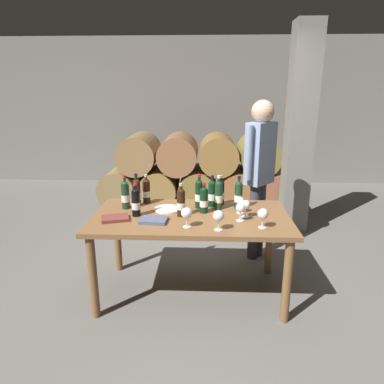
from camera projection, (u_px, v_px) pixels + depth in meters
The scene contains 26 objects.
ground_plane at pixel (191, 292), 3.17m from camera, with size 14.00×14.00×0.00m, color #66635E.
cellar_back_wall at pixel (200, 112), 6.80m from camera, with size 10.00×0.24×2.80m, color slate.
barrel_stack at pixel (198, 172), 5.51m from camera, with size 3.12×0.90×1.15m.
stone_pillar at pixel (300, 132), 4.29m from camera, with size 0.32×0.32×2.60m, color slate.
dining_table at pixel (191, 225), 2.98m from camera, with size 1.70×0.90×0.76m.
wine_bottle_0 at pixel (204, 200), 2.99m from camera, with size 0.07×0.07×0.27m.
wine_bottle_1 at pixel (137, 192), 3.15m from camera, with size 0.07×0.07×0.31m.
wine_bottle_2 at pixel (136, 202), 2.91m from camera, with size 0.07×0.07×0.29m.
wine_bottle_3 at pixel (212, 193), 3.15m from camera, with size 0.07×0.07×0.30m.
wine_bottle_4 at pixel (146, 190), 3.26m from camera, with size 0.07×0.07×0.28m.
wine_bottle_5 at pixel (220, 192), 3.20m from camera, with size 0.07×0.07×0.29m.
wine_bottle_6 at pixel (238, 195), 3.10m from camera, with size 0.07×0.07×0.30m.
wine_bottle_7 at pixel (199, 194), 3.11m from camera, with size 0.07×0.07×0.32m.
wine_bottle_8 at pixel (181, 202), 2.90m from camera, with size 0.07×0.07×0.29m.
wine_bottle_9 at pixel (219, 195), 3.07m from camera, with size 0.07×0.07×0.32m.
wine_bottle_10 at pixel (125, 194), 3.09m from camera, with size 0.07×0.07×0.31m.
wine_glass_0 at pixel (240, 202), 2.98m from camera, with size 0.07×0.07×0.15m.
wine_glass_1 at pixel (246, 205), 2.88m from camera, with size 0.08×0.08×0.15m.
wine_glass_2 at pixel (241, 208), 2.80m from camera, with size 0.08×0.08×0.15m.
wine_glass_3 at pixel (187, 214), 2.66m from camera, with size 0.09×0.09×0.16m.
wine_glass_4 at pixel (219, 216), 2.60m from camera, with size 0.09×0.09×0.16m.
wine_glass_5 at pixel (263, 214), 2.65m from camera, with size 0.09×0.09×0.16m.
tasting_notebook at pixel (115, 218), 2.84m from camera, with size 0.22×0.16×0.03m, color brown.
leather_ledger at pixel (154, 220), 2.80m from camera, with size 0.22×0.16×0.03m, color #4C5670.
serving_plate at pixel (167, 209), 3.09m from camera, with size 0.24×0.24×0.01m, color white.
sommelier_presenting at pixel (260, 166), 3.57m from camera, with size 0.36×0.39×1.72m.
Camera 1 is at (0.12, -2.78, 1.79)m, focal length 31.88 mm.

